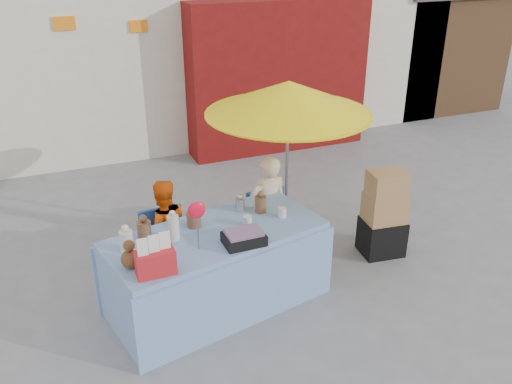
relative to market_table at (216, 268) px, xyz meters
name	(u,v)px	position (x,y,z in m)	size (l,w,h in m)	color
ground	(250,304)	(0.31, -0.16, -0.44)	(80.00, 80.00, 0.00)	slate
market_table	(216,268)	(0.00, 0.00, 0.00)	(2.41, 1.50, 1.35)	#7B9CC5
chair_left	(169,264)	(-0.38, 0.55, -0.19)	(0.50, 0.49, 0.85)	navy
chair_right	(272,242)	(0.87, 0.55, -0.19)	(0.50, 0.49, 0.85)	navy
vendor_orange	(164,231)	(-0.38, 0.68, 0.16)	(0.58, 0.46, 1.20)	#E2540B
vendor_beige	(268,208)	(0.87, 0.68, 0.20)	(0.47, 0.31, 1.29)	beige
umbrella	(289,98)	(1.17, 0.83, 1.45)	(1.90, 1.90, 2.09)	gray
box_stack	(384,216)	(2.18, 0.21, 0.06)	(0.53, 0.46, 1.09)	black
tarp_bundle	(171,302)	(-0.49, 0.01, -0.30)	(0.64, 0.51, 0.29)	yellow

